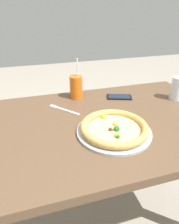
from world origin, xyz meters
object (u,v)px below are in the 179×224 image
at_px(water_cup_clear, 177,88).
at_px(fork, 63,109).
at_px(pizza_near, 114,128).
at_px(cell_phone, 119,97).
at_px(drink_cup_colored, 76,87).

height_order(water_cup_clear, fork, water_cup_clear).
xyz_separation_m(pizza_near, water_cup_clear, (0.50, 0.23, 0.05)).
height_order(pizza_near, water_cup_clear, water_cup_clear).
bearing_deg(fork, pizza_near, -57.26).
bearing_deg(cell_phone, fork, -171.02).
height_order(fork, cell_phone, cell_phone).
distance_m(water_cup_clear, fork, 0.69).
xyz_separation_m(drink_cup_colored, cell_phone, (0.25, -0.08, -0.07)).
relative_size(drink_cup_colored, cell_phone, 1.47).
height_order(pizza_near, cell_phone, pizza_near).
bearing_deg(water_cup_clear, cell_phone, 160.64).
relative_size(fork, cell_phone, 1.00).
bearing_deg(fork, cell_phone, 8.98).
relative_size(water_cup_clear, fork, 0.83).
bearing_deg(drink_cup_colored, pizza_near, -80.16).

